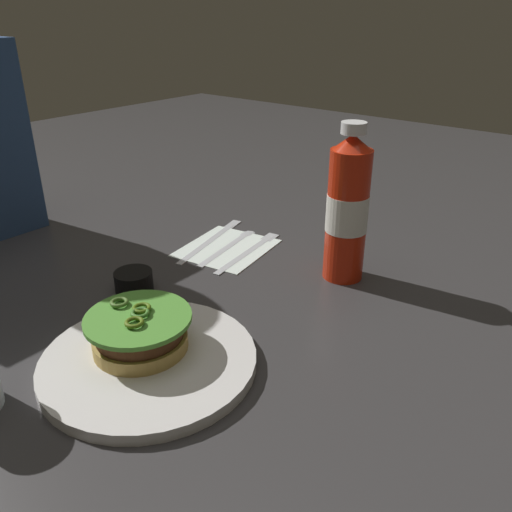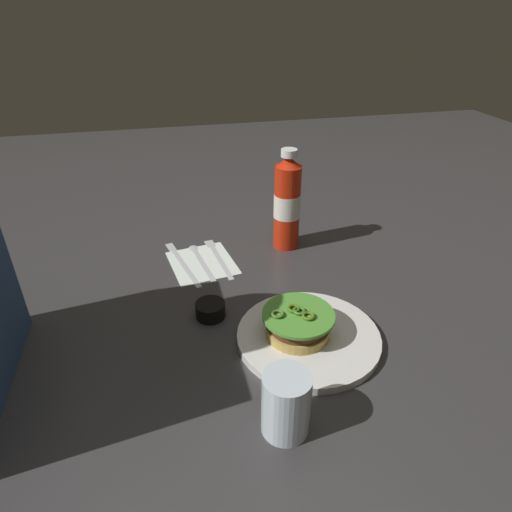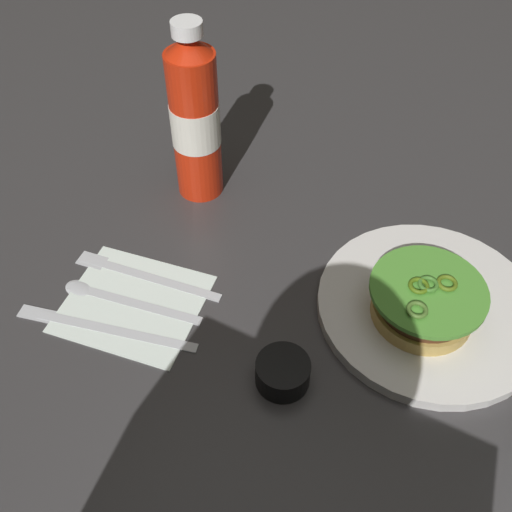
{
  "view_description": "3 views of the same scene",
  "coord_description": "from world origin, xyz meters",
  "px_view_note": "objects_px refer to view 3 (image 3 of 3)",
  "views": [
    {
      "loc": [
        -0.42,
        -0.41,
        0.4
      ],
      "look_at": [
        0.14,
        0.04,
        0.05
      ],
      "focal_mm": 36.74,
      "sensor_mm": 36.0,
      "label": 1
    },
    {
      "loc": [
        -0.67,
        0.25,
        0.54
      ],
      "look_at": [
        0.12,
        0.06,
        0.06
      ],
      "focal_mm": 30.75,
      "sensor_mm": 36.0,
      "label": 2
    },
    {
      "loc": [
        -0.12,
        0.48,
        0.56
      ],
      "look_at": [
        0.1,
        0.07,
        0.05
      ],
      "focal_mm": 41.58,
      "sensor_mm": 36.0,
      "label": 3
    }
  ],
  "objects_px": {
    "burger_sandwich": "(425,301)",
    "ketchup_bottle": "(195,120)",
    "dinner_plate": "(429,307)",
    "napkin": "(133,303)",
    "fork_utensil": "(135,271)",
    "butter_knife": "(94,324)",
    "spoon_utensil": "(112,295)",
    "condiment_cup": "(283,372)"
  },
  "relations": [
    {
      "from": "dinner_plate",
      "to": "napkin",
      "type": "height_order",
      "value": "dinner_plate"
    },
    {
      "from": "ketchup_bottle",
      "to": "napkin",
      "type": "height_order",
      "value": "ketchup_bottle"
    },
    {
      "from": "napkin",
      "to": "butter_knife",
      "type": "relative_size",
      "value": 0.74
    },
    {
      "from": "burger_sandwich",
      "to": "butter_knife",
      "type": "height_order",
      "value": "burger_sandwich"
    },
    {
      "from": "fork_utensil",
      "to": "ketchup_bottle",
      "type": "bearing_deg",
      "value": -85.64
    },
    {
      "from": "ketchup_bottle",
      "to": "condiment_cup",
      "type": "relative_size",
      "value": 4.22
    },
    {
      "from": "spoon_utensil",
      "to": "fork_utensil",
      "type": "bearing_deg",
      "value": -92.75
    },
    {
      "from": "napkin",
      "to": "butter_knife",
      "type": "bearing_deg",
      "value": 68.1
    },
    {
      "from": "napkin",
      "to": "burger_sandwich",
      "type": "bearing_deg",
      "value": -156.15
    },
    {
      "from": "fork_utensil",
      "to": "spoon_utensil",
      "type": "xyz_separation_m",
      "value": [
        0.0,
        0.04,
        0.0
      ]
    },
    {
      "from": "ketchup_bottle",
      "to": "napkin",
      "type": "distance_m",
      "value": 0.25
    },
    {
      "from": "napkin",
      "to": "condiment_cup",
      "type": "bearing_deg",
      "value": 177.64
    },
    {
      "from": "dinner_plate",
      "to": "fork_utensil",
      "type": "xyz_separation_m",
      "value": [
        0.34,
        0.12,
        -0.0
      ]
    },
    {
      "from": "butter_knife",
      "to": "ketchup_bottle",
      "type": "bearing_deg",
      "value": -85.75
    },
    {
      "from": "dinner_plate",
      "to": "butter_knife",
      "type": "distance_m",
      "value": 0.39
    },
    {
      "from": "burger_sandwich",
      "to": "napkin",
      "type": "xyz_separation_m",
      "value": [
        0.31,
        0.14,
        -0.04
      ]
    },
    {
      "from": "ketchup_bottle",
      "to": "fork_utensil",
      "type": "distance_m",
      "value": 0.21
    },
    {
      "from": "ketchup_bottle",
      "to": "spoon_utensil",
      "type": "height_order",
      "value": "ketchup_bottle"
    },
    {
      "from": "burger_sandwich",
      "to": "ketchup_bottle",
      "type": "distance_m",
      "value": 0.36
    },
    {
      "from": "napkin",
      "to": "spoon_utensil",
      "type": "relative_size",
      "value": 0.9
    },
    {
      "from": "dinner_plate",
      "to": "burger_sandwich",
      "type": "xyz_separation_m",
      "value": [
        0.01,
        0.02,
        0.03
      ]
    },
    {
      "from": "spoon_utensil",
      "to": "dinner_plate",
      "type": "bearing_deg",
      "value": -154.73
    },
    {
      "from": "condiment_cup",
      "to": "butter_knife",
      "type": "bearing_deg",
      "value": 10.29
    },
    {
      "from": "condiment_cup",
      "to": "butter_knife",
      "type": "relative_size",
      "value": 0.27
    },
    {
      "from": "dinner_plate",
      "to": "fork_utensil",
      "type": "height_order",
      "value": "dinner_plate"
    },
    {
      "from": "dinner_plate",
      "to": "napkin",
      "type": "xyz_separation_m",
      "value": [
        0.31,
        0.16,
        -0.01
      ]
    },
    {
      "from": "burger_sandwich",
      "to": "napkin",
      "type": "height_order",
      "value": "burger_sandwich"
    },
    {
      "from": "spoon_utensil",
      "to": "butter_knife",
      "type": "relative_size",
      "value": 0.82
    },
    {
      "from": "butter_knife",
      "to": "dinner_plate",
      "type": "bearing_deg",
      "value": -148.39
    },
    {
      "from": "dinner_plate",
      "to": "butter_knife",
      "type": "height_order",
      "value": "dinner_plate"
    },
    {
      "from": "ketchup_bottle",
      "to": "butter_knife",
      "type": "bearing_deg",
      "value": 94.25
    },
    {
      "from": "fork_utensil",
      "to": "spoon_utensil",
      "type": "relative_size",
      "value": 1.1
    },
    {
      "from": "napkin",
      "to": "fork_utensil",
      "type": "height_order",
      "value": "fork_utensil"
    },
    {
      "from": "condiment_cup",
      "to": "napkin",
      "type": "bearing_deg",
      "value": -2.36
    },
    {
      "from": "spoon_utensil",
      "to": "ketchup_bottle",
      "type": "bearing_deg",
      "value": -87.07
    },
    {
      "from": "butter_knife",
      "to": "fork_utensil",
      "type": "bearing_deg",
      "value": -85.98
    },
    {
      "from": "ketchup_bottle",
      "to": "fork_utensil",
      "type": "bearing_deg",
      "value": 94.36
    },
    {
      "from": "condiment_cup",
      "to": "spoon_utensil",
      "type": "xyz_separation_m",
      "value": [
        0.23,
        -0.0,
        -0.01
      ]
    },
    {
      "from": "burger_sandwich",
      "to": "ketchup_bottle",
      "type": "xyz_separation_m",
      "value": [
        0.35,
        -0.08,
        0.08
      ]
    },
    {
      "from": "dinner_plate",
      "to": "napkin",
      "type": "distance_m",
      "value": 0.35
    },
    {
      "from": "ketchup_bottle",
      "to": "napkin",
      "type": "bearing_deg",
      "value": 100.28
    },
    {
      "from": "dinner_plate",
      "to": "spoon_utensil",
      "type": "xyz_separation_m",
      "value": [
        0.34,
        0.16,
        -0.0
      ]
    }
  ]
}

